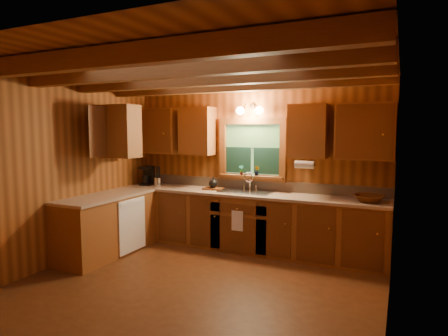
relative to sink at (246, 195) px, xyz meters
name	(u,v)px	position (x,y,z in m)	size (l,w,h in m)	color
room	(195,179)	(0.00, -1.60, 0.44)	(4.20, 4.20, 4.20)	#542C14
ceiling_beams	(194,74)	(0.00, -1.60, 1.63)	(4.20, 2.54, 0.18)	brown
base_cabinets	(208,223)	(-0.49, -0.32, -0.43)	(4.20, 2.22, 0.86)	brown
countertop	(209,194)	(-0.48, -0.31, 0.02)	(4.20, 2.24, 0.04)	tan
backsplash	(252,185)	(0.00, 0.28, 0.12)	(4.20, 0.02, 0.16)	tan
dishwasher_panel	(132,225)	(-1.47, -0.92, -0.43)	(0.02, 0.60, 0.80)	white
upper_cabinets	(208,131)	(-0.56, -0.18, 0.98)	(4.19, 1.77, 0.78)	brown
window	(252,151)	(0.00, 0.26, 0.67)	(1.12, 0.08, 1.00)	brown
window_sill	(251,176)	(0.00, 0.22, 0.26)	(1.06, 0.14, 0.04)	brown
wall_sconce	(250,110)	(0.00, 0.14, 1.31)	(0.45, 0.21, 0.17)	black
paper_towel_roll	(304,165)	(0.92, -0.07, 0.51)	(0.11, 0.11, 0.27)	white
dish_towel	(237,221)	(0.00, -0.34, -0.34)	(0.18, 0.01, 0.30)	white
sink	(246,195)	(0.00, 0.00, 0.00)	(0.82, 0.48, 0.43)	silver
coffee_maker	(148,176)	(-1.85, 0.01, 0.21)	(0.19, 0.24, 0.33)	black
utensil_crock	(158,181)	(-1.59, -0.07, 0.13)	(0.12, 0.12, 0.35)	silver
cutting_board	(213,189)	(-0.58, 0.02, 0.06)	(0.31, 0.22, 0.03)	#592E13
teakettle	(213,184)	(-0.58, 0.02, 0.14)	(0.14, 0.14, 0.18)	black
wicker_basket	(369,198)	(1.80, -0.05, 0.09)	(0.39, 0.39, 0.10)	#48230C
potted_plant_left	(241,170)	(-0.15, 0.18, 0.37)	(0.09, 0.06, 0.16)	#592E13
potted_plant_right	(257,171)	(0.10, 0.21, 0.36)	(0.09, 0.07, 0.16)	#592E13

